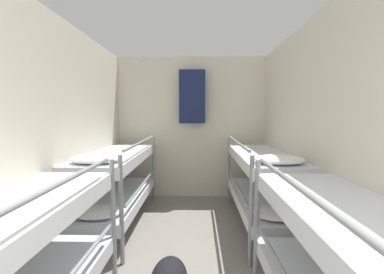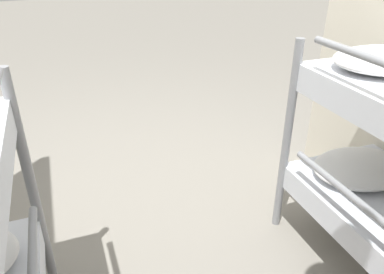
# 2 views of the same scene
# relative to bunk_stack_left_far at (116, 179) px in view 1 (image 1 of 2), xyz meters

# --- Properties ---
(wall_left) EXTENTS (0.06, 4.88, 2.48)m
(wall_left) POSITION_rel_bunk_stack_left_far_xyz_m (-0.36, -1.12, 0.60)
(wall_left) COLOR beige
(wall_left) RESTS_ON ground_plane
(wall_right) EXTENTS (0.06, 4.88, 2.48)m
(wall_right) POSITION_rel_bunk_stack_left_far_xyz_m (2.27, -1.12, 0.60)
(wall_right) COLOR beige
(wall_right) RESTS_ON ground_plane
(wall_back) EXTENTS (2.69, 0.06, 2.48)m
(wall_back) POSITION_rel_bunk_stack_left_far_xyz_m (0.95, 1.29, 0.60)
(wall_back) COLOR beige
(wall_back) RESTS_ON ground_plane
(bunk_stack_left_far) EXTENTS (0.67, 1.88, 1.14)m
(bunk_stack_left_far) POSITION_rel_bunk_stack_left_far_xyz_m (0.00, 0.00, 0.00)
(bunk_stack_left_far) COLOR gray
(bunk_stack_left_far) RESTS_ON ground_plane
(bunk_stack_right_far) EXTENTS (0.67, 1.88, 1.14)m
(bunk_stack_right_far) POSITION_rel_bunk_stack_left_far_xyz_m (1.90, 0.00, 0.00)
(bunk_stack_right_far) COLOR gray
(bunk_stack_right_far) RESTS_ON ground_plane
(hanging_coat) EXTENTS (0.44, 0.12, 0.90)m
(hanging_coat) POSITION_rel_bunk_stack_left_far_xyz_m (0.97, 1.14, 1.14)
(hanging_coat) COLOR #192347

